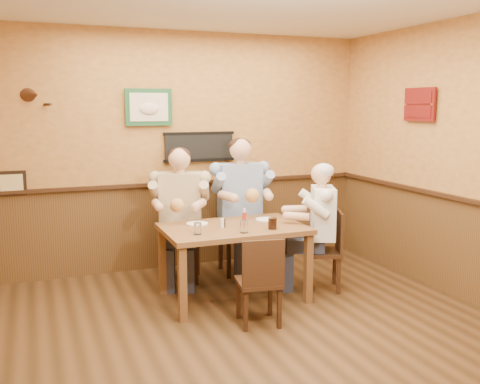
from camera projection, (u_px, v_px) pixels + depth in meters
The scene contains 17 objects.
room at pixel (253, 138), 4.17m from camera, with size 5.02×5.03×2.81m.
dining_table at pixel (234, 235), 5.34m from camera, with size 1.40×0.90×0.75m.
chair_back_left at pixel (181, 239), 5.94m from camera, with size 0.43×0.43×0.94m, color #382112, non-canonical shape.
chair_back_right at pixel (240, 231), 6.22m from camera, with size 0.46×0.46×0.99m, color #382112, non-canonical shape.
chair_right_end at pixel (322, 250), 5.66m from camera, with size 0.39×0.39×0.85m, color #382112, non-canonical shape.
chair_near_side at pixel (258, 280), 4.75m from camera, with size 0.37×0.37×0.81m, color #382112, non-canonical shape.
diner_tan_shirt at pixel (181, 222), 5.91m from camera, with size 0.62×0.62×1.34m, color beige, non-canonical shape.
diner_blue_polo at pixel (240, 213), 6.18m from camera, with size 0.65×0.65×1.41m, color #7D94BC, non-canonical shape.
diner_white_elder at pixel (323, 234), 5.63m from camera, with size 0.56×0.56×1.21m, color white, non-canonical shape.
water_glass_left at pixel (198, 229), 4.98m from camera, with size 0.07×0.07×0.11m, color silver.
water_glass_mid at pixel (244, 227), 5.04m from camera, with size 0.08×0.08×0.11m, color white.
cola_tumbler at pixel (272, 223), 5.19m from camera, with size 0.08×0.08×0.11m, color black.
hot_sauce_bottle at pixel (244, 219), 5.25m from camera, with size 0.04×0.04×0.17m, color red.
salt_shaker at pixel (222, 223), 5.24m from camera, with size 0.04×0.04×0.09m, color white.
pepper_shaker at pixel (224, 223), 5.27m from camera, with size 0.03×0.03×0.08m, color black.
plate_far_left at pixel (197, 224), 5.41m from camera, with size 0.22×0.22×0.01m, color white.
plate_far_right at pixel (266, 219), 5.61m from camera, with size 0.21×0.21×0.01m, color white.
Camera 1 is at (-1.50, -3.68, 1.94)m, focal length 40.00 mm.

